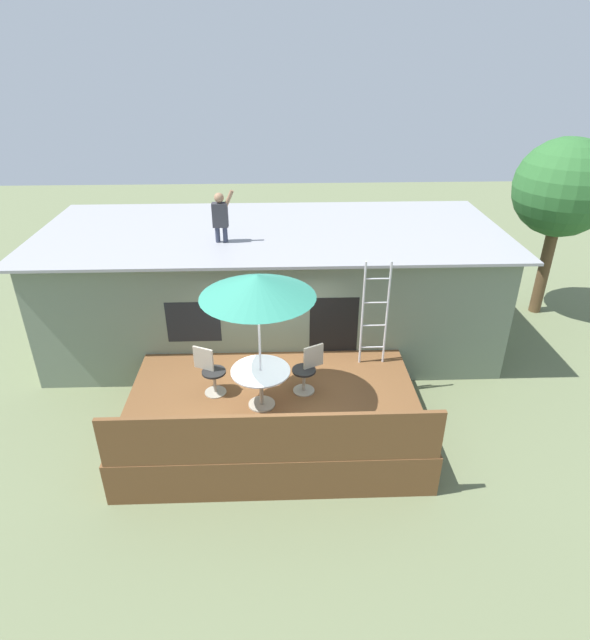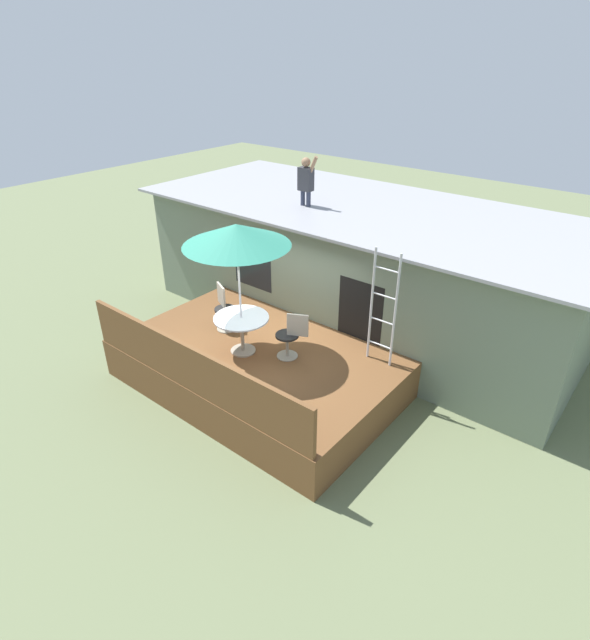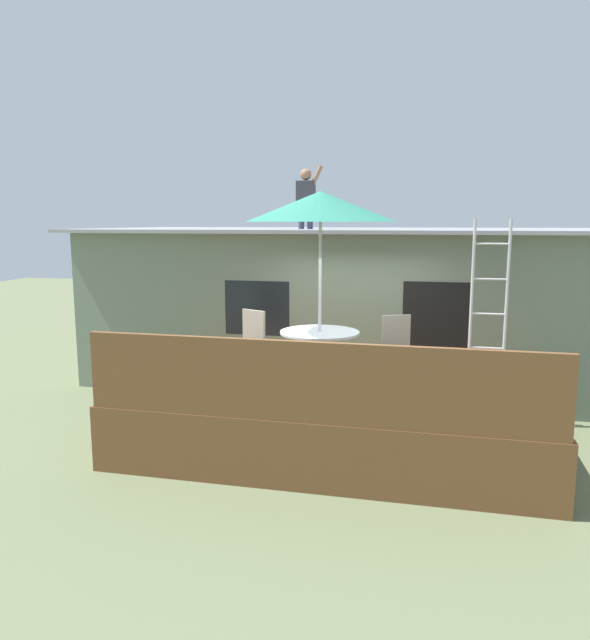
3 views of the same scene
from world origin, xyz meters
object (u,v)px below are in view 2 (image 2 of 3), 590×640
Objects in this scene: patio_table at (242,325)px; patio_umbrella at (236,235)px; step_ladder at (383,309)px; patio_chair_right at (291,336)px; person_figure at (306,178)px; patio_chair_left at (224,308)px.

patio_umbrella reaches higher than patio_table.
step_ladder is 2.39× the size of patio_chair_right.
person_figure is 1.21× the size of patio_chair_right.
person_figure is at bearing -84.08° from patio_chair_right.
patio_chair_left is 1.00× the size of patio_chair_right.
person_figure reaches higher than step_ladder.
patio_chair_left is at bearing 155.07° from patio_umbrella.
patio_table is 1.13× the size of patio_chair_left.
patio_umbrella is at bearing 0.00° from patio_chair_right.
patio_table is at bearing -153.43° from patio_umbrella.
person_figure is 3.77m from patio_chair_right.
patio_chair_left is (-3.14, -0.92, -0.64)m from step_ladder.
patio_chair_right is at bearing -145.87° from step_ladder.
patio_chair_left is 1.78m from patio_chair_right.
patio_chair_right is at bearing -56.96° from person_figure.
patio_table is 0.94× the size of person_figure.
patio_umbrella is at bearing 26.57° from patio_table.
person_figure is 1.21× the size of patio_chair_left.
patio_chair_left is at bearing 155.07° from patio_table.
patio_chair_right is (-1.36, -0.92, -0.64)m from step_ladder.
person_figure is at bearing 112.71° from patio_chair_left.
patio_umbrella reaches higher than step_ladder.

